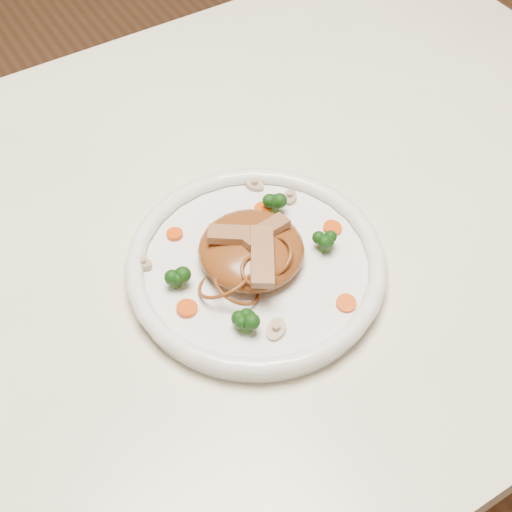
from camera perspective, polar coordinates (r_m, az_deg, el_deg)
ground at (r=1.47m, az=-1.48°, el=-17.28°), size 4.00×4.00×0.00m
table at (r=0.90m, az=-2.32°, el=-1.55°), size 1.20×0.80×0.75m
plate at (r=0.76m, az=0.00°, el=-1.04°), size 0.31×0.31×0.02m
noodle_mound at (r=0.75m, az=-0.38°, el=0.52°), size 0.15×0.15×0.04m
chicken_a at (r=0.74m, az=0.72°, el=2.03°), size 0.06×0.03×0.01m
chicken_b at (r=0.74m, az=-1.37°, el=1.69°), size 0.07×0.05×0.01m
chicken_c at (r=0.72m, az=0.49°, el=-0.01°), size 0.06×0.07×0.01m
broccoli_0 at (r=0.80m, az=1.41°, el=4.42°), size 0.03×0.03×0.03m
broccoli_1 at (r=0.73m, az=-6.58°, el=-1.47°), size 0.03×0.03×0.03m
broccoli_2 at (r=0.70m, az=-0.81°, el=-5.28°), size 0.02×0.02×0.03m
broccoli_3 at (r=0.76m, az=5.60°, el=1.36°), size 0.03×0.03×0.03m
carrot_0 at (r=0.81m, az=0.53°, el=3.82°), size 0.02×0.02×0.00m
carrot_1 at (r=0.72m, az=-5.58°, el=-4.21°), size 0.03×0.03×0.00m
carrot_2 at (r=0.79m, az=6.17°, el=2.25°), size 0.02×0.02×0.00m
carrot_3 at (r=0.79m, az=-6.56°, el=1.77°), size 0.02×0.02×0.00m
carrot_4 at (r=0.73m, az=7.26°, el=-3.79°), size 0.03×0.03×0.00m
mushroom_0 at (r=0.71m, az=1.62°, el=-5.93°), size 0.04×0.04×0.01m
mushroom_1 at (r=0.82m, az=2.74°, el=4.73°), size 0.03×0.03×0.01m
mushroom_2 at (r=0.76m, az=-9.04°, el=-0.63°), size 0.03×0.03×0.01m
mushroom_3 at (r=0.83m, az=-0.12°, el=5.74°), size 0.03×0.03×0.01m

